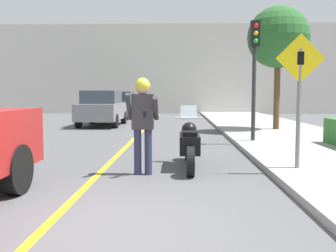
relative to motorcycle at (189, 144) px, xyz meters
The scene contains 10 objects.
ground_plane 3.71m from the motorcycle, 108.04° to the right, with size 80.00×80.00×0.00m, color #4C4C4F.
road_center_line 3.09m from the motorcycle, 124.75° to the left, with size 0.12×36.00×0.01m.
building_backdrop 22.73m from the motorcycle, 92.89° to the left, with size 28.00×1.20×7.00m.
motorcycle is the anchor object (origin of this frame).
person_biker 1.31m from the motorcycle, 141.09° to the right, with size 0.59×0.49×1.82m.
crossing_sign 2.40m from the motorcycle, 16.52° to the right, with size 0.91×0.08×2.50m.
traffic_light 4.67m from the motorcycle, 60.89° to the left, with size 0.26×0.30×3.55m.
street_tree 8.91m from the motorcycle, 63.59° to the left, with size 2.42×2.42×4.84m.
parked_car_grey 10.93m from the motorcycle, 110.87° to the left, with size 1.88×4.20×1.68m.
parked_car_green 16.78m from the motorcycle, 103.73° to the left, with size 1.88×4.20×1.68m.
Camera 1 is at (0.92, -4.16, 1.51)m, focal length 40.00 mm.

